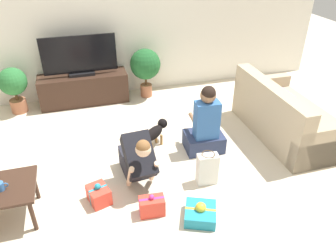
{
  "coord_description": "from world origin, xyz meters",
  "views": [
    {
      "loc": [
        -0.45,
        -3.12,
        2.68
      ],
      "look_at": [
        0.57,
        0.41,
        0.45
      ],
      "focal_mm": 35.0,
      "sensor_mm": 36.0,
      "label": 1
    }
  ],
  "objects_px": {
    "person_kneeling": "(137,158)",
    "gift_box_c": "(200,213)",
    "tv": "(80,58)",
    "dog": "(156,131)",
    "potted_plant_back_right": "(145,66)",
    "person_sitting": "(205,127)",
    "mug": "(0,186)",
    "potted_plant_back_left": "(14,85)",
    "gift_bag_a": "(207,169)",
    "tv_console": "(84,89)",
    "gift_box_a": "(99,195)",
    "gift_box_b": "(152,206)",
    "sofa_right": "(285,117)"
  },
  "relations": [
    {
      "from": "person_sitting",
      "to": "gift_box_c",
      "type": "bearing_deg",
      "value": 70.54
    },
    {
      "from": "tv",
      "to": "dog",
      "type": "xyz_separation_m",
      "value": [
        0.87,
        -1.68,
        -0.58
      ]
    },
    {
      "from": "tv_console",
      "to": "potted_plant_back_left",
      "type": "distance_m",
      "value": 1.12
    },
    {
      "from": "person_kneeling",
      "to": "potted_plant_back_left",
      "type": "bearing_deg",
      "value": 120.18
    },
    {
      "from": "potted_plant_back_left",
      "to": "potted_plant_back_right",
      "type": "distance_m",
      "value": 2.2
    },
    {
      "from": "potted_plant_back_right",
      "to": "gift_box_b",
      "type": "bearing_deg",
      "value": -101.64
    },
    {
      "from": "potted_plant_back_right",
      "to": "gift_box_a",
      "type": "distance_m",
      "value": 2.82
    },
    {
      "from": "sofa_right",
      "to": "potted_plant_back_right",
      "type": "distance_m",
      "value": 2.52
    },
    {
      "from": "potted_plant_back_right",
      "to": "sofa_right",
      "type": "bearing_deg",
      "value": -47.74
    },
    {
      "from": "potted_plant_back_right",
      "to": "gift_box_c",
      "type": "bearing_deg",
      "value": -92.11
    },
    {
      "from": "gift_bag_a",
      "to": "mug",
      "type": "relative_size",
      "value": 3.55
    },
    {
      "from": "sofa_right",
      "to": "mug",
      "type": "bearing_deg",
      "value": 100.61
    },
    {
      "from": "sofa_right",
      "to": "gift_box_c",
      "type": "xyz_separation_m",
      "value": [
        -1.8,
        -1.24,
        -0.21
      ]
    },
    {
      "from": "mug",
      "to": "potted_plant_back_left",
      "type": "bearing_deg",
      "value": 93.09
    },
    {
      "from": "gift_box_a",
      "to": "gift_box_c",
      "type": "bearing_deg",
      "value": -28.74
    },
    {
      "from": "sofa_right",
      "to": "potted_plant_back_right",
      "type": "height_order",
      "value": "potted_plant_back_right"
    },
    {
      "from": "gift_bag_a",
      "to": "potted_plant_back_left",
      "type": "bearing_deg",
      "value": 132.76
    },
    {
      "from": "potted_plant_back_left",
      "to": "dog",
      "type": "relative_size",
      "value": 1.75
    },
    {
      "from": "person_kneeling",
      "to": "gift_box_b",
      "type": "distance_m",
      "value": 0.63
    },
    {
      "from": "gift_box_b",
      "to": "person_kneeling",
      "type": "bearing_deg",
      "value": 93.33
    },
    {
      "from": "person_kneeling",
      "to": "gift_box_c",
      "type": "height_order",
      "value": "person_kneeling"
    },
    {
      "from": "tv",
      "to": "dog",
      "type": "height_order",
      "value": "tv"
    },
    {
      "from": "gift_box_a",
      "to": "gift_box_c",
      "type": "relative_size",
      "value": 0.73
    },
    {
      "from": "gift_box_a",
      "to": "mug",
      "type": "relative_size",
      "value": 2.66
    },
    {
      "from": "dog",
      "to": "gift_bag_a",
      "type": "bearing_deg",
      "value": 161.25
    },
    {
      "from": "potted_plant_back_left",
      "to": "gift_bag_a",
      "type": "relative_size",
      "value": 1.82
    },
    {
      "from": "sofa_right",
      "to": "gift_box_a",
      "type": "xyz_separation_m",
      "value": [
        -2.81,
        -0.68,
        -0.18
      ]
    },
    {
      "from": "sofa_right",
      "to": "tv",
      "type": "distance_m",
      "value": 3.41
    },
    {
      "from": "tv_console",
      "to": "potted_plant_back_left",
      "type": "relative_size",
      "value": 1.93
    },
    {
      "from": "dog",
      "to": "gift_box_b",
      "type": "xyz_separation_m",
      "value": [
        -0.36,
        -1.25,
        -0.13
      ]
    },
    {
      "from": "potted_plant_back_right",
      "to": "person_sitting",
      "type": "relative_size",
      "value": 0.9
    },
    {
      "from": "potted_plant_back_left",
      "to": "gift_box_c",
      "type": "relative_size",
      "value": 1.78
    },
    {
      "from": "tv",
      "to": "mug",
      "type": "bearing_deg",
      "value": -110.28
    },
    {
      "from": "tv",
      "to": "mug",
      "type": "distance_m",
      "value": 2.8
    },
    {
      "from": "person_kneeling",
      "to": "dog",
      "type": "xyz_separation_m",
      "value": [
        0.4,
        0.66,
        -0.09
      ]
    },
    {
      "from": "gift_box_b",
      "to": "potted_plant_back_left",
      "type": "bearing_deg",
      "value": 119.17
    },
    {
      "from": "tv",
      "to": "potted_plant_back_right",
      "type": "xyz_separation_m",
      "value": [
        1.1,
        -0.05,
        -0.24
      ]
    },
    {
      "from": "tv",
      "to": "potted_plant_back_right",
      "type": "relative_size",
      "value": 1.38
    },
    {
      "from": "person_kneeling",
      "to": "gift_box_c",
      "type": "distance_m",
      "value": 0.98
    },
    {
      "from": "gift_box_c",
      "to": "mug",
      "type": "bearing_deg",
      "value": 164.58
    },
    {
      "from": "sofa_right",
      "to": "person_sitting",
      "type": "relative_size",
      "value": 1.79
    },
    {
      "from": "sofa_right",
      "to": "potted_plant_back_right",
      "type": "xyz_separation_m",
      "value": [
        -1.68,
        1.85,
        0.3
      ]
    },
    {
      "from": "tv",
      "to": "potted_plant_back_left",
      "type": "distance_m",
      "value": 1.15
    },
    {
      "from": "potted_plant_back_right",
      "to": "person_sitting",
      "type": "bearing_deg",
      "value": -78.37
    },
    {
      "from": "tv_console",
      "to": "gift_box_a",
      "type": "bearing_deg",
      "value": -90.62
    },
    {
      "from": "mug",
      "to": "gift_box_c",
      "type": "bearing_deg",
      "value": -15.42
    },
    {
      "from": "dog",
      "to": "gift_box_a",
      "type": "bearing_deg",
      "value": 93.25
    },
    {
      "from": "person_kneeling",
      "to": "person_sitting",
      "type": "relative_size",
      "value": 0.82
    },
    {
      "from": "person_kneeling",
      "to": "mug",
      "type": "bearing_deg",
      "value": -173.89
    },
    {
      "from": "sofa_right",
      "to": "potted_plant_back_left",
      "type": "height_order",
      "value": "sofa_right"
    }
  ]
}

